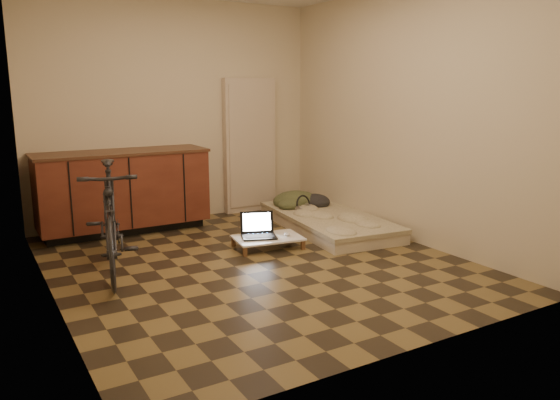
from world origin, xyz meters
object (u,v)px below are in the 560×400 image
bicycle (110,213)px  laptop (258,231)px  futon (328,221)px  lap_desk (268,238)px

bicycle → laptop: 1.51m
futon → laptop: size_ratio=4.72×
bicycle → laptop: bicycle is taller
lap_desk → laptop: size_ratio=1.73×
bicycle → futon: bicycle is taller
lap_desk → laptop: (-0.07, 0.08, 0.06)m
bicycle → lap_desk: bicycle is taller
futon → laptop: laptop is taller
bicycle → laptop: size_ratio=3.91×
futon → lap_desk: (-0.97, -0.32, 0.02)m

